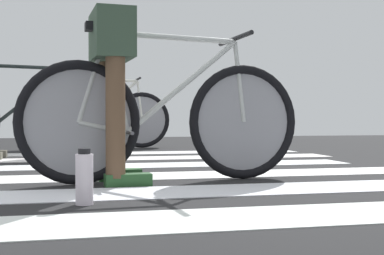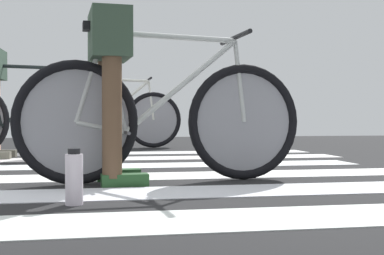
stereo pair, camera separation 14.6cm
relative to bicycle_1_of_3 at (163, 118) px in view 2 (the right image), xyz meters
name	(u,v)px [view 2 (the right image)]	position (x,y,z in m)	size (l,w,h in m)	color
ground	(42,178)	(-0.74, 0.41, -0.40)	(18.00, 14.00, 0.02)	black
crosswalk_markings	(45,172)	(-0.74, 0.69, -0.38)	(5.43, 4.23, 0.00)	silver
bicycle_1_of_3	(163,118)	(0.00, 0.00, 0.00)	(1.73, 0.52, 0.93)	black
cyclist_1_of_3	(110,72)	(-0.31, -0.02, 0.26)	(0.34, 0.43, 1.00)	brown
bicycle_2_of_3	(26,118)	(-1.06, 2.10, 0.00)	(1.74, 0.52, 0.93)	black
bicycle_3_of_3	(113,118)	(-0.19, 3.63, 0.00)	(1.74, 0.52, 0.93)	black
cyclist_3_of_3	(88,96)	(-0.50, 3.63, 0.28)	(0.31, 0.41, 1.02)	#A87A5B
water_bottle	(74,178)	(-0.49, -0.75, -0.27)	(0.08, 0.08, 0.25)	white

